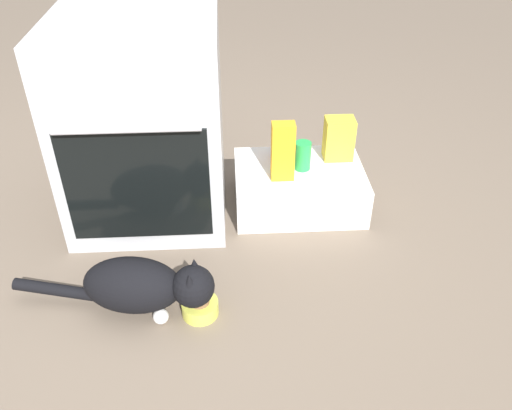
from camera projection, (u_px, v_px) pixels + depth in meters
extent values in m
plane|color=#6B5B4C|center=(165.00, 277.00, 1.91)|extent=(8.00, 8.00, 0.00)
cube|color=#B7BABF|center=(144.00, 123.00, 2.03)|extent=(0.60, 0.57, 0.79)
cube|color=black|center=(138.00, 187.00, 1.85)|extent=(0.51, 0.01, 0.44)
cylinder|color=silver|center=(127.00, 130.00, 1.69)|extent=(0.48, 0.02, 0.02)
cube|color=white|center=(299.00, 187.00, 2.23)|extent=(0.53, 0.39, 0.17)
cylinder|color=#D1D14C|center=(200.00, 308.00, 1.75)|extent=(0.12, 0.12, 0.05)
sphere|color=brown|center=(200.00, 304.00, 1.74)|extent=(0.07, 0.07, 0.07)
ellipsoid|color=black|center=(133.00, 285.00, 1.72)|extent=(0.35, 0.24, 0.19)
sphere|color=black|center=(193.00, 286.00, 1.70)|extent=(0.14, 0.14, 0.14)
cone|color=black|center=(194.00, 266.00, 1.70)|extent=(0.05, 0.05, 0.06)
cone|color=black|center=(190.00, 283.00, 1.64)|extent=(0.05, 0.05, 0.06)
cylinder|color=black|center=(55.00, 290.00, 1.78)|extent=(0.28, 0.08, 0.07)
sphere|color=silver|center=(168.00, 294.00, 1.81)|extent=(0.05, 0.05, 0.05)
sphere|color=silver|center=(161.00, 316.00, 1.72)|extent=(0.05, 0.05, 0.05)
cube|color=yellow|center=(339.00, 139.00, 2.21)|extent=(0.12, 0.09, 0.18)
cylinder|color=green|center=(303.00, 156.00, 2.15)|extent=(0.07, 0.07, 0.12)
cube|color=orange|center=(283.00, 151.00, 2.06)|extent=(0.09, 0.06, 0.24)
cylinder|color=#D16023|center=(281.00, 144.00, 2.22)|extent=(0.08, 0.08, 0.14)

